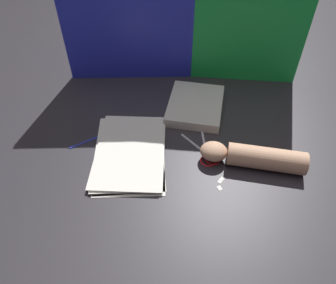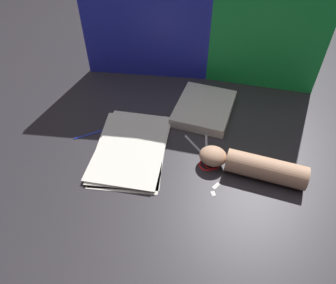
# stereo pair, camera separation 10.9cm
# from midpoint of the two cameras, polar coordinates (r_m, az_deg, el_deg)

# --- Properties ---
(ground_plane) EXTENTS (6.00, 6.00, 0.00)m
(ground_plane) POSITION_cam_midpoint_polar(r_m,az_deg,el_deg) (1.14, -2.77, -2.00)
(ground_plane) COLOR #2D2B30
(backdrop_panel_left) EXTENTS (0.54, 0.03, 0.58)m
(backdrop_panel_left) POSITION_cam_midpoint_polar(r_m,az_deg,el_deg) (1.38, -9.46, 21.24)
(backdrop_panel_left) COLOR #2833D1
(backdrop_panel_left) RESTS_ON ground_plane
(backdrop_panel_center) EXTENTS (0.83, 0.11, 0.59)m
(backdrop_panel_center) POSITION_cam_midpoint_polar(r_m,az_deg,el_deg) (1.36, 3.73, 21.83)
(backdrop_panel_center) COLOR green
(backdrop_panel_center) RESTS_ON ground_plane
(paper_stack) EXTENTS (0.25, 0.37, 0.02)m
(paper_stack) POSITION_cam_midpoint_polar(r_m,az_deg,el_deg) (1.14, -9.37, -1.89)
(paper_stack) COLOR white
(paper_stack) RESTS_ON ground_plane
(book_closed) EXTENTS (0.25, 0.29, 0.04)m
(book_closed) POSITION_cam_midpoint_polar(r_m,az_deg,el_deg) (1.30, 2.38, 6.27)
(book_closed) COLOR silver
(book_closed) RESTS_ON ground_plane
(scissors) EXTENTS (0.14, 0.19, 0.01)m
(scissors) POSITION_cam_midpoint_polar(r_m,az_deg,el_deg) (1.13, 3.97, -2.08)
(scissors) COLOR silver
(scissors) RESTS_ON ground_plane
(hand_forearm) EXTENTS (0.35, 0.14, 0.08)m
(hand_forearm) POSITION_cam_midpoint_polar(r_m,az_deg,el_deg) (1.09, 12.08, -2.71)
(hand_forearm) COLOR tan
(hand_forearm) RESTS_ON ground_plane
(paper_scrap_near) EXTENTS (0.03, 0.03, 0.00)m
(paper_scrap_near) POSITION_cam_midpoint_polar(r_m,az_deg,el_deg) (1.06, 6.31, -6.77)
(paper_scrap_near) COLOR white
(paper_scrap_near) RESTS_ON ground_plane
(paper_scrap_mid) EXTENTS (0.02, 0.02, 0.00)m
(paper_scrap_mid) POSITION_cam_midpoint_polar(r_m,az_deg,el_deg) (1.04, 6.01, -8.12)
(paper_scrap_mid) COLOR white
(paper_scrap_mid) RESTS_ON ground_plane
(pen) EXTENTS (0.11, 0.08, 0.01)m
(pen) POSITION_cam_midpoint_polar(r_m,az_deg,el_deg) (1.22, -16.58, 0.06)
(pen) COLOR #2333B2
(pen) RESTS_ON ground_plane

